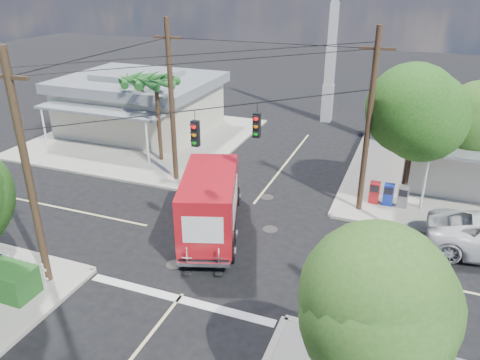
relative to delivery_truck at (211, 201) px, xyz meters
The scene contains 14 objects.
ground 1.93m from the delivery_truck, 36.35° to the right, with size 120.00×120.00×0.00m, color black.
sidewalk_ne 15.66m from the delivery_truck, 41.03° to the left, with size 14.12×14.12×0.14m.
sidewalk_nw 14.39m from the delivery_truck, 134.34° to the left, with size 14.12×14.12×0.14m.
road_markings 2.79m from the delivery_truck, 67.48° to the right, with size 32.00×32.00×0.01m.
building_nw 16.24m from the delivery_truck, 133.26° to the left, with size 10.80×10.20×4.30m.
radio_tower 19.82m from the delivery_truck, 85.92° to the left, with size 0.80×0.80×17.00m.
tree_ne_front 10.62m from the delivery_truck, 37.07° to the left, with size 4.21×4.14×6.66m.
tree_ne_back 13.79m from the delivery_truck, 37.87° to the left, with size 3.77×3.66×5.82m.
tree_se 11.42m from the delivery_truck, 45.00° to the right, with size 3.67×3.54×5.62m.
palm_nw_front 10.14m from the delivery_truck, 134.01° to the left, with size 3.01×3.08×5.59m.
palm_nw_back 12.39m from the delivery_truck, 135.90° to the left, with size 3.01×3.08×5.19m.
utility_poles 3.31m from the delivery_truck, 126.37° to the left, with size 12.00×10.68×9.00m.
vending_boxes 9.28m from the delivery_truck, 36.96° to the left, with size 1.90×0.50×1.10m.
delivery_truck is the anchor object (origin of this frame).
Camera 1 is at (7.17, -16.53, 11.11)m, focal length 35.00 mm.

